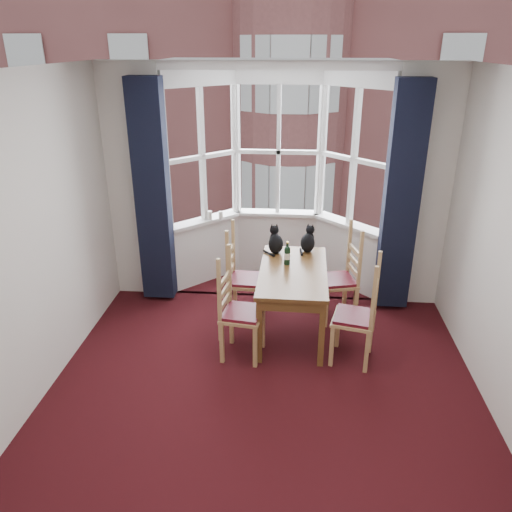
# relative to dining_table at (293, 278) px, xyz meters

# --- Properties ---
(floor) EXTENTS (4.50, 4.50, 0.00)m
(floor) POSITION_rel_dining_table_xyz_m (-0.24, -1.40, -0.65)
(floor) COLOR black
(floor) RESTS_ON ground
(ceiling) EXTENTS (4.50, 4.50, 0.00)m
(ceiling) POSITION_rel_dining_table_xyz_m (-0.24, -1.40, 2.15)
(ceiling) COLOR white
(ceiling) RESTS_ON floor
(wall_left) EXTENTS (0.00, 4.50, 4.50)m
(wall_left) POSITION_rel_dining_table_xyz_m (-2.24, -1.40, 0.75)
(wall_left) COLOR silver
(wall_left) RESTS_ON floor
(wall_back_pier_left) EXTENTS (0.70, 0.12, 2.80)m
(wall_back_pier_left) POSITION_rel_dining_table_xyz_m (-1.89, 0.85, 0.75)
(wall_back_pier_left) COLOR silver
(wall_back_pier_left) RESTS_ON floor
(wall_back_pier_right) EXTENTS (0.70, 0.12, 2.80)m
(wall_back_pier_right) POSITION_rel_dining_table_xyz_m (1.41, 0.85, 0.75)
(wall_back_pier_right) COLOR silver
(wall_back_pier_right) RESTS_ON floor
(bay_window) EXTENTS (2.76, 0.94, 2.80)m
(bay_window) POSITION_rel_dining_table_xyz_m (-0.24, 1.36, 0.75)
(bay_window) COLOR white
(bay_window) RESTS_ON floor
(curtain_left) EXTENTS (0.38, 0.22, 2.60)m
(curtain_left) POSITION_rel_dining_table_xyz_m (-1.66, 0.67, 0.70)
(curtain_left) COLOR black
(curtain_left) RESTS_ON floor
(curtain_right) EXTENTS (0.38, 0.22, 2.60)m
(curtain_right) POSITION_rel_dining_table_xyz_m (1.18, 0.67, 0.70)
(curtain_right) COLOR black
(curtain_right) RESTS_ON floor
(dining_table) EXTENTS (0.73, 1.34, 0.75)m
(dining_table) POSITION_rel_dining_table_xyz_m (0.00, 0.00, 0.00)
(dining_table) COLOR brown
(dining_table) RESTS_ON floor
(chair_left_near) EXTENTS (0.46, 0.47, 0.92)m
(chair_left_near) POSITION_rel_dining_table_xyz_m (-0.58, -0.48, -0.18)
(chair_left_near) COLOR tan
(chair_left_near) RESTS_ON floor
(chair_left_far) EXTENTS (0.42, 0.44, 0.92)m
(chair_left_far) POSITION_rel_dining_table_xyz_m (-0.62, 0.27, -0.18)
(chair_left_far) COLOR tan
(chair_left_far) RESTS_ON floor
(chair_right_near) EXTENTS (0.49, 0.50, 0.92)m
(chair_right_near) POSITION_rel_dining_table_xyz_m (0.70, -0.50, -0.18)
(chair_right_near) COLOR tan
(chair_right_near) RESTS_ON floor
(chair_right_far) EXTENTS (0.49, 0.50, 0.92)m
(chair_right_far) POSITION_rel_dining_table_xyz_m (0.59, 0.36, -0.18)
(chair_right_far) COLOR tan
(chair_right_far) RESTS_ON floor
(cat_left) EXTENTS (0.23, 0.27, 0.33)m
(cat_left) POSITION_rel_dining_table_xyz_m (-0.21, 0.47, 0.23)
(cat_left) COLOR black
(cat_left) RESTS_ON dining_table
(cat_right) EXTENTS (0.23, 0.27, 0.32)m
(cat_right) POSITION_rel_dining_table_xyz_m (0.16, 0.54, 0.22)
(cat_right) COLOR black
(cat_right) RESTS_ON dining_table
(wine_bottle) EXTENTS (0.07, 0.07, 0.26)m
(wine_bottle) POSITION_rel_dining_table_xyz_m (-0.07, 0.15, 0.21)
(wine_bottle) COLOR black
(wine_bottle) RESTS_ON dining_table
(candle_tall) EXTENTS (0.06, 0.06, 0.11)m
(candle_tall) POSITION_rel_dining_table_xyz_m (-1.09, 1.20, 0.28)
(candle_tall) COLOR white
(candle_tall) RESTS_ON bay_window
(candle_short) EXTENTS (0.06, 0.06, 0.10)m
(candle_short) POSITION_rel_dining_table_xyz_m (-0.96, 1.23, 0.27)
(candle_short) COLOR white
(candle_short) RESTS_ON bay_window
(street) EXTENTS (80.00, 80.00, 0.00)m
(street) POSITION_rel_dining_table_xyz_m (-0.24, 30.85, -6.65)
(street) COLOR #333335
(street) RESTS_ON ground
(tenement_building) EXTENTS (18.40, 7.80, 15.20)m
(tenement_building) POSITION_rel_dining_table_xyz_m (-0.24, 12.61, 0.95)
(tenement_building) COLOR #96504D
(tenement_building) RESTS_ON street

